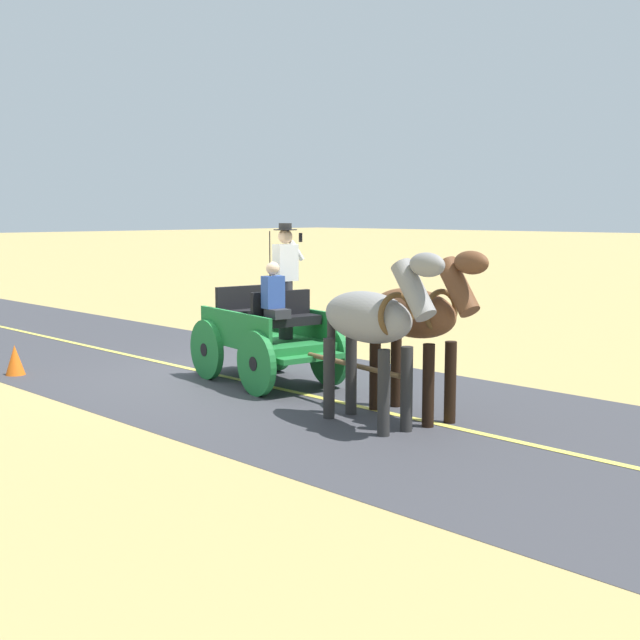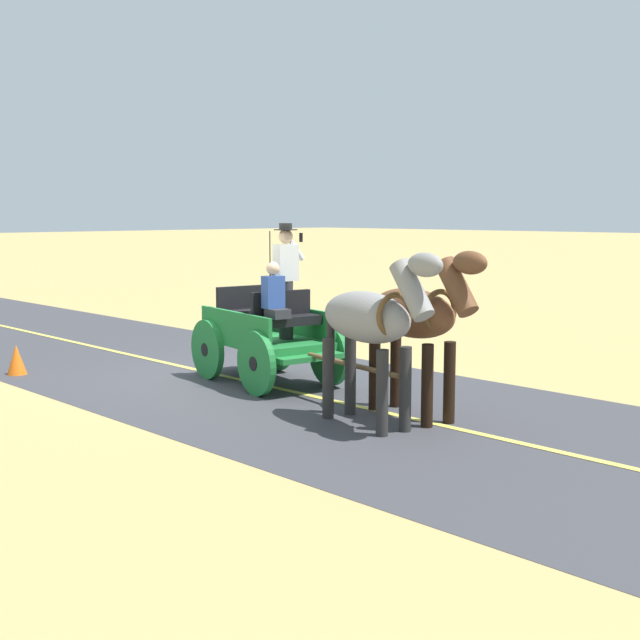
# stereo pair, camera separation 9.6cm
# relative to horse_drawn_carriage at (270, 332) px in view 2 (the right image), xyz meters

# --- Properties ---
(ground_plane) EXTENTS (200.00, 200.00, 0.00)m
(ground_plane) POSITION_rel_horse_drawn_carriage_xyz_m (0.20, -0.86, -0.82)
(ground_plane) COLOR tan
(road_surface) EXTENTS (5.59, 160.00, 0.01)m
(road_surface) POSITION_rel_horse_drawn_carriage_xyz_m (0.20, -0.86, -0.81)
(road_surface) COLOR #38383D
(road_surface) RESTS_ON ground
(road_centre_stripe) EXTENTS (0.12, 160.00, 0.00)m
(road_centre_stripe) POSITION_rel_horse_drawn_carriage_xyz_m (0.20, -0.86, -0.81)
(road_centre_stripe) COLOR #DBCC4C
(road_centre_stripe) RESTS_ON road_surface
(horse_drawn_carriage) EXTENTS (1.79, 4.51, 2.50)m
(horse_drawn_carriage) POSITION_rel_horse_drawn_carriage_xyz_m (0.00, 0.00, 0.00)
(horse_drawn_carriage) COLOR #1E7233
(horse_drawn_carriage) RESTS_ON ground
(horse_near_side) EXTENTS (0.85, 2.15, 2.21)m
(horse_near_side) POSITION_rel_horse_drawn_carriage_xyz_m (0.13, 3.05, 0.51)
(horse_near_side) COLOR brown
(horse_near_side) RESTS_ON ground
(horse_off_side) EXTENTS (0.79, 2.15, 2.21)m
(horse_off_side) POSITION_rel_horse_drawn_carriage_xyz_m (0.86, 2.93, 0.51)
(horse_off_side) COLOR gray
(horse_off_side) RESTS_ON ground
(traffic_cone) EXTENTS (0.32, 0.32, 0.50)m
(traffic_cone) POSITION_rel_horse_drawn_carriage_xyz_m (2.56, -3.44, -0.57)
(traffic_cone) COLOR orange
(traffic_cone) RESTS_ON ground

